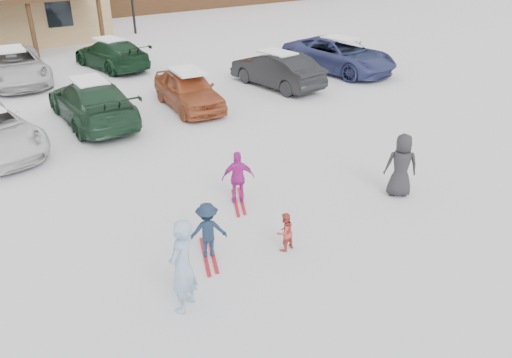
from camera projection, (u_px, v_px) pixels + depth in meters
ground at (271, 240)px, 11.00m from camera, size 160.00×160.00×0.00m
adult_skier at (182, 266)px, 8.63m from camera, size 0.80×0.74×1.83m
toddler_red at (285, 232)px, 10.48m from camera, size 0.46×0.37×0.88m
child_navy at (208, 231)px, 10.19m from camera, size 0.92×0.73×1.24m
skis_child_navy at (209, 255)px, 10.46m from camera, size 0.72×1.37×0.03m
child_magenta at (238, 178)px, 12.19m from camera, size 0.87×0.66×1.37m
skis_child_magenta at (239, 202)px, 12.50m from camera, size 0.81×1.34×0.03m
bystander_dark at (401, 165)px, 12.50m from camera, size 0.96×0.92×1.65m
parked_car_3 at (92, 102)px, 17.30m from camera, size 2.25×5.24×1.51m
parked_car_4 at (188, 89)px, 18.76m from camera, size 2.14×4.33×1.42m
parked_car_5 at (277, 70)px, 21.23m from camera, size 2.06×4.64×1.48m
parked_car_6 at (339, 55)px, 23.53m from camera, size 3.33×5.92×1.56m
parked_car_10 at (14, 66)px, 21.77m from camera, size 2.87×5.55×1.50m
parked_car_11 at (111, 54)px, 24.08m from camera, size 2.69×5.06×1.40m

